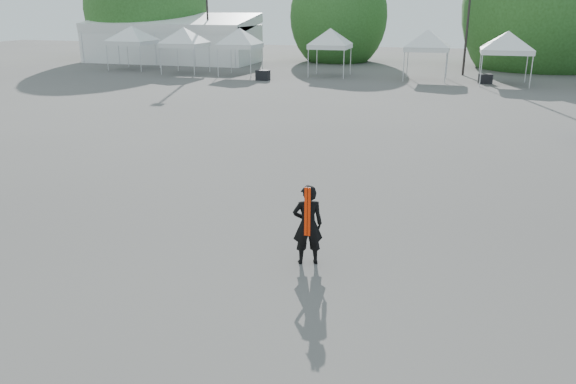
# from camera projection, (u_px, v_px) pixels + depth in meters

# --- Properties ---
(ground) EXTENTS (120.00, 120.00, 0.00)m
(ground) POSITION_uv_depth(u_px,v_px,m) (319.00, 230.00, 12.65)
(ground) COLOR #474442
(ground) RESTS_ON ground
(marquee) EXTENTS (15.00, 6.25, 4.23)m
(marquee) POSITION_uv_depth(u_px,v_px,m) (172.00, 40.00, 49.84)
(marquee) COLOR white
(marquee) RESTS_ON ground
(tree_far_w) EXTENTS (4.80, 4.80, 7.30)m
(tree_far_w) POSITION_uv_depth(u_px,v_px,m) (147.00, 9.00, 52.85)
(tree_far_w) COLOR #382314
(tree_far_w) RESTS_ON ground
(tree_mid_w) EXTENTS (4.16, 4.16, 6.33)m
(tree_mid_w) POSITION_uv_depth(u_px,v_px,m) (339.00, 16.00, 49.95)
(tree_mid_w) COLOR #382314
(tree_mid_w) RESTS_ON ground
(tree_mid_e) EXTENTS (5.12, 5.12, 7.79)m
(tree_mid_e) POSITION_uv_depth(u_px,v_px,m) (548.00, 5.00, 44.12)
(tree_mid_e) COLOR #382314
(tree_mid_e) RESTS_ON ground
(tent_a) EXTENTS (4.41, 4.41, 3.88)m
(tent_a) POSITION_uv_depth(u_px,v_px,m) (132.00, 29.00, 43.81)
(tent_a) COLOR silver
(tent_a) RESTS_ON ground
(tent_b) EXTENTS (4.05, 4.05, 3.88)m
(tent_b) POSITION_uv_depth(u_px,v_px,m) (184.00, 31.00, 41.06)
(tent_b) COLOR silver
(tent_b) RESTS_ON ground
(tent_c) EXTENTS (3.79, 3.79, 3.88)m
(tent_c) POSITION_uv_depth(u_px,v_px,m) (240.00, 32.00, 39.92)
(tent_c) COLOR silver
(tent_c) RESTS_ON ground
(tent_d) EXTENTS (3.87, 3.87, 3.88)m
(tent_d) POSITION_uv_depth(u_px,v_px,m) (330.00, 32.00, 39.43)
(tent_d) COLOR silver
(tent_d) RESTS_ON ground
(tent_e) EXTENTS (4.09, 4.09, 3.88)m
(tent_e) POSITION_uv_depth(u_px,v_px,m) (428.00, 34.00, 37.36)
(tent_e) COLOR silver
(tent_e) RESTS_ON ground
(tent_f) EXTENTS (4.39, 4.39, 3.88)m
(tent_f) POSITION_uv_depth(u_px,v_px,m) (508.00, 35.00, 35.15)
(tent_f) COLOR silver
(tent_f) RESTS_ON ground
(man) EXTENTS (0.69, 0.58, 1.61)m
(man) POSITION_uv_depth(u_px,v_px,m) (308.00, 225.00, 10.81)
(man) COLOR black
(man) RESTS_ON ground
(crate_west) EXTENTS (0.90, 0.72, 0.68)m
(crate_west) POSITION_uv_depth(u_px,v_px,m) (263.00, 75.00, 38.06)
(crate_west) COLOR black
(crate_west) RESTS_ON ground
(crate_mid) EXTENTS (0.91, 0.78, 0.62)m
(crate_mid) POSITION_uv_depth(u_px,v_px,m) (485.00, 79.00, 36.45)
(crate_mid) COLOR black
(crate_mid) RESTS_ON ground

